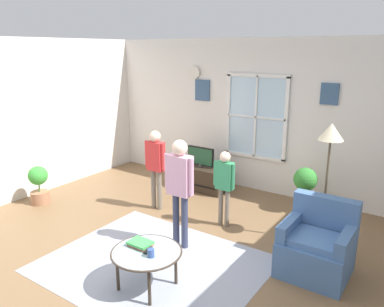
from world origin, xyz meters
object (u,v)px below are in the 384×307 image
Objects in this scene: coffee_table at (147,254)px; cup at (151,253)px; person_green_shirt at (225,180)px; tv_stand at (201,177)px; person_red_shirt at (156,161)px; armchair at (317,247)px; floor_lamp at (330,144)px; remote_near_books at (148,250)px; television at (201,156)px; person_pink_shirt at (180,181)px; potted_plant_by_window at (305,187)px; potted_plant_corner at (39,184)px; book_stack at (140,244)px.

cup is (0.11, -0.06, 0.07)m from coffee_table.
tv_stand is at bearing 135.49° from person_green_shirt.
armchair is at bearing -7.86° from person_red_shirt.
remote_near_books is at bearing -120.96° from floor_lamp.
armchair is 0.53× the size of floor_lamp.
coffee_table is at bearing -136.82° from armchair.
television is 0.33× the size of floor_lamp.
tv_stand is at bearing 90.00° from television.
television is 0.37× the size of person_pink_shirt.
potted_plant_corner is (-3.82, -2.19, -0.07)m from potted_plant_by_window.
person_red_shirt reaches higher than potted_plant_by_window.
person_green_shirt is 0.87× the size of person_red_shirt.
coffee_table is 1.05× the size of potted_plant_by_window.
remote_near_books is 0.21× the size of potted_plant_corner.
television reaches higher than potted_plant_by_window.
person_green_shirt is at bearing 3.55° from person_red_shirt.
television is 2.86m from potted_plant_corner.
tv_stand is 7.33× the size of remote_near_books.
remote_near_books is 0.19× the size of potted_plant_by_window.
remote_near_books is at bearing -75.02° from person_pink_shirt.
remote_near_books reaches higher than coffee_table.
armchair is 1.97m from coffee_table.
remote_near_books is 3.18m from potted_plant_corner.
potted_plant_corner is (-3.19, 0.83, -0.13)m from cup.
tv_stand is 0.78× the size of person_red_shirt.
person_red_shirt is 1.77× the size of potted_plant_by_window.
television is at bearing 113.84° from cup.
potted_plant_by_window is (0.64, 3.02, -0.06)m from cup.
book_stack is (-0.13, 0.05, 0.05)m from coffee_table.
potted_plant_corner is at bearing -131.14° from tv_stand.
television is 2.13× the size of book_stack.
remote_near_books is (1.21, -2.91, 0.23)m from tv_stand.
television is at bearing 85.65° from person_red_shirt.
armchair is 2.04m from book_stack.
person_pink_shirt is 2.22× the size of potted_plant_corner.
armchair is 0.76× the size of person_green_shirt.
book_stack is at bearing 165.02° from remote_near_books.
book_stack is (-1.57, -1.30, 0.14)m from armchair.
coffee_table is at bearing -67.63° from television.
potted_plant_by_window is (-0.69, 1.61, 0.10)m from armchair.
person_green_shirt is (0.07, 1.75, 0.25)m from book_stack.
television is 1.96m from potted_plant_by_window.
cup is at bearing -70.70° from person_pink_shirt.
coffee_table is 0.04m from remote_near_books.
book_stack is (1.07, -2.87, -0.16)m from television.
cup is at bearing -33.98° from remote_near_books.
person_green_shirt is 1.74× the size of potted_plant_corner.
person_red_shirt is at bearing -176.45° from person_green_shirt.
person_pink_shirt is at bearing -64.00° from tv_stand.
floor_lamp is at bearing 13.46° from person_green_shirt.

